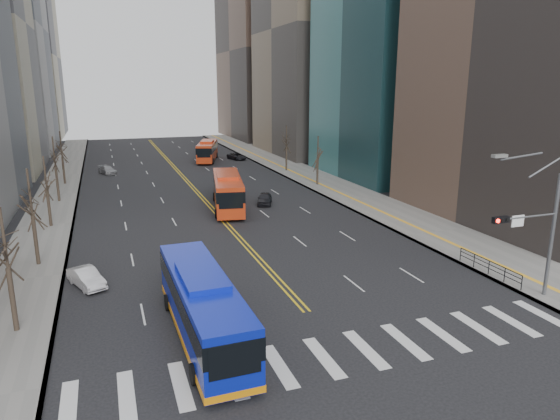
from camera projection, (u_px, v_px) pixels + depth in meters
The scene contains 16 objects.
ground at pixel (345, 353), 25.27m from camera, with size 220.00×220.00×0.00m, color black.
sidewalk_right at pixel (313, 178), 72.03m from camera, with size 7.00×130.00×0.15m, color gray.
sidewalk_left at pixel (57, 195), 61.01m from camera, with size 5.00×130.00×0.15m, color gray.
crosswalk at pixel (345, 353), 25.27m from camera, with size 26.70×4.00×0.01m.
centerline at pixel (181, 174), 75.51m from camera, with size 0.55×100.00×0.01m.
office_towers at pixel (162, 17), 82.01m from camera, with size 83.00×134.00×58.00m.
signal_mast at pixel (536, 226), 30.36m from camera, with size 5.37×0.37×9.39m.
pedestrian_railing at pixel (489, 265), 35.18m from camera, with size 0.06×6.06×1.02m.
street_trees at pixel (140, 165), 53.31m from camera, with size 35.20×47.20×7.60m.
blue_bus at pixel (203, 304), 26.37m from camera, with size 3.11×12.77×3.69m.
red_bus_near at pixel (228, 190), 54.02m from camera, with size 5.05×12.52×3.85m.
red_bus_far at pixel (207, 150), 87.72m from camera, with size 5.95×11.70×3.62m.
car_white at pixel (86, 278), 33.44m from camera, with size 1.33×3.80×1.25m, color silver.
car_dark_mid at pixel (265, 199), 56.42m from camera, with size 1.53×3.79×1.29m, color black.
car_silver at pixel (107, 170), 75.29m from camera, with size 1.66×4.08×1.19m, color gray.
car_dark_far at pixel (237, 156), 89.62m from camera, with size 1.99×4.32×1.20m, color black.
Camera 1 is at (-10.70, -20.30, 13.26)m, focal length 32.00 mm.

